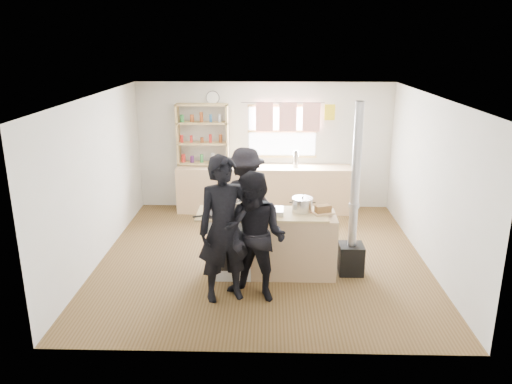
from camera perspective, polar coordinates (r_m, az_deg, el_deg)
ground at (r=7.92m, az=0.73°, el=-7.45°), size 5.00×5.00×0.01m
back_counter at (r=9.84m, az=0.92°, el=0.36°), size 3.40×0.55×0.90m
shelving_unit at (r=9.79m, az=-6.13°, el=6.58°), size 1.00×0.28×1.20m
thermos at (r=9.70m, az=4.57°, el=3.75°), size 0.10×0.10×0.31m
cooking_island at (r=7.22m, az=1.83°, el=-5.88°), size 1.97×0.64×0.93m
skillet_greens at (r=6.97m, az=-4.51°, el=-2.47°), size 0.43×0.43×0.05m
roast_tray at (r=7.02m, az=1.74°, el=-2.17°), size 0.36×0.30×0.07m
stockpot_stove at (r=7.12m, az=-2.48°, el=-1.58°), size 0.22×0.22×0.18m
stockpot_counter at (r=7.12m, az=5.31°, el=-1.44°), size 0.30×0.30×0.22m
bread_board at (r=7.08m, az=7.66°, el=-2.06°), size 0.33×0.29×0.12m
flue_heater at (r=7.28m, az=10.97°, el=-4.33°), size 0.35×0.35×2.50m
person_near_left at (r=6.38m, az=-3.60°, el=-4.29°), size 0.82×0.67×1.93m
person_near_right at (r=6.40m, az=-0.00°, el=-5.23°), size 1.02×0.93×1.71m
person_far at (r=7.91m, az=-1.20°, el=-0.90°), size 1.22×0.92×1.68m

